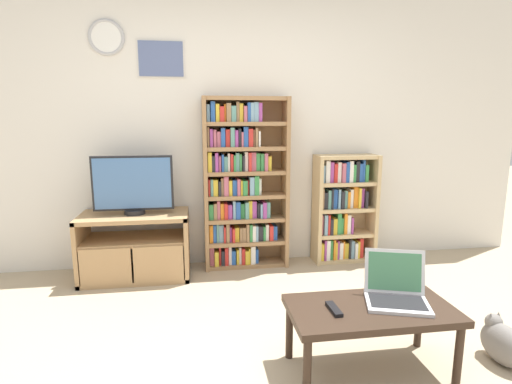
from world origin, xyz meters
TOP-DOWN VIEW (x-y plane):
  - wall_back at (-0.01, 2.00)m, footprint 6.04×0.09m
  - tv_stand at (-0.89, 1.68)m, footprint 0.94×0.50m
  - television at (-0.88, 1.69)m, footprint 0.69×0.18m
  - bookshelf_tall at (0.09, 1.84)m, footprint 0.79×0.25m
  - bookshelf_short at (1.09, 1.84)m, footprint 0.61×0.26m
  - coffee_table at (0.61, 0.08)m, footprint 0.92×0.47m
  - laptop at (0.78, 0.13)m, footprint 0.41×0.39m
  - remote_near_laptop at (0.39, 0.07)m, footprint 0.05×0.16m
  - cat at (1.42, 0.04)m, footprint 0.21×0.50m

SIDE VIEW (x-z plane):
  - cat at x=1.42m, z-range -0.02..0.26m
  - tv_stand at x=-0.89m, z-range 0.00..0.59m
  - coffee_table at x=0.61m, z-range 0.15..0.54m
  - remote_near_laptop at x=0.39m, z-range 0.39..0.41m
  - laptop at x=0.78m, z-range 0.32..0.60m
  - bookshelf_short at x=1.09m, z-range 0.00..1.07m
  - bookshelf_tall at x=0.09m, z-range -0.01..1.60m
  - television at x=-0.88m, z-range 0.59..1.10m
  - wall_back at x=-0.01m, z-range 0.01..2.61m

